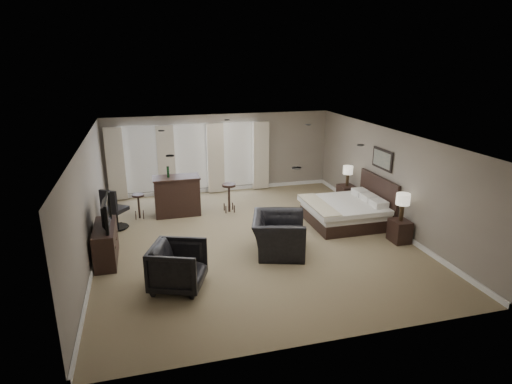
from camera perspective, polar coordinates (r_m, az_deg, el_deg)
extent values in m
cube|color=#7B6B4E|center=(10.82, -0.48, -6.27)|extent=(7.60, 8.60, 0.04)
cube|color=silver|center=(10.05, -0.52, 7.42)|extent=(7.60, 8.60, 0.04)
cube|color=gray|center=(14.38, -4.76, 5.17)|extent=(7.50, 0.04, 2.60)
cube|color=gray|center=(6.63, 8.90, -10.24)|extent=(7.50, 0.04, 2.60)
cube|color=gray|center=(10.14, -21.48, -1.32)|extent=(0.04, 8.50, 2.60)
cube|color=gray|center=(11.83, 17.38, 1.70)|extent=(0.04, 8.50, 2.60)
cube|color=silver|center=(14.12, -15.17, 4.18)|extent=(1.15, 0.04, 2.05)
cube|color=silver|center=(14.20, -8.70, 4.66)|extent=(1.15, 0.04, 2.05)
cube|color=silver|center=(14.45, -2.37, 5.07)|extent=(1.15, 0.04, 2.05)
cube|color=#BFB59F|center=(14.05, -18.20, 3.54)|extent=(0.55, 0.12, 2.30)
cube|color=#BFB59F|center=(14.04, -11.88, 4.04)|extent=(0.55, 0.12, 2.30)
cube|color=#BFB59F|center=(14.20, -5.41, 4.50)|extent=(0.55, 0.12, 2.30)
cube|color=#BFB59F|center=(14.53, 0.64, 4.87)|extent=(0.55, 0.12, 2.30)
cube|color=silver|center=(11.77, 11.31, -1.31)|extent=(1.99, 1.90, 1.27)
cube|color=black|center=(11.15, 18.60, -4.95)|extent=(0.42, 0.51, 0.55)
cube|color=black|center=(13.48, 11.95, -0.40)|extent=(0.45, 0.55, 0.60)
cube|color=beige|center=(10.94, 18.91, -1.94)|extent=(0.33, 0.33, 0.69)
cube|color=beige|center=(13.31, 12.12, 2.11)|extent=(0.30, 0.30, 0.62)
cube|color=slate|center=(12.00, 16.46, 4.22)|extent=(0.04, 0.96, 0.56)
cube|color=black|center=(10.14, -19.39, -6.50)|extent=(0.45, 1.41, 0.82)
imported|color=black|center=(9.96, -19.67, -3.97)|extent=(0.64, 1.11, 0.15)
imported|color=black|center=(9.91, 3.04, -4.86)|extent=(1.26, 1.56, 1.19)
imported|color=black|center=(8.59, -10.37, -9.47)|extent=(1.21, 1.25, 1.01)
cube|color=black|center=(12.46, -10.48, -0.48)|extent=(1.32, 0.68, 1.15)
cube|color=black|center=(12.50, -15.35, -1.84)|extent=(0.42, 0.42, 0.71)
cube|color=black|center=(12.56, -3.61, -0.78)|extent=(0.48, 0.48, 0.85)
cube|color=black|center=(11.86, -18.23, -2.07)|extent=(0.80, 0.80, 1.13)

